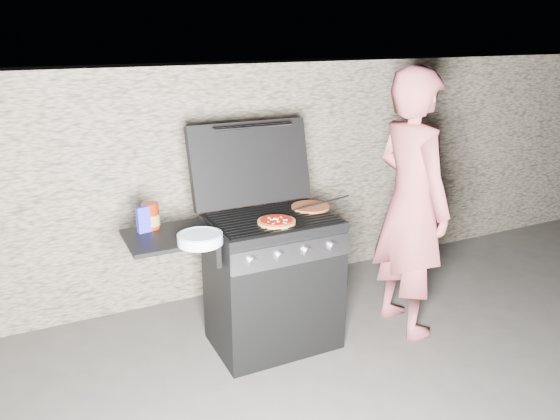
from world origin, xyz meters
name	(u,v)px	position (x,y,z in m)	size (l,w,h in m)	color
ground	(273,342)	(0.00, 0.00, 0.00)	(50.00, 50.00, 0.00)	#413F3D
stone_wall	(217,179)	(0.00, 1.05, 0.90)	(8.00, 0.35, 1.80)	tan
gas_grill	(238,289)	(-0.25, 0.00, 0.46)	(1.34, 0.79, 0.91)	black
pizza_topped	(277,221)	(-0.03, -0.11, 0.92)	(0.24, 0.24, 0.03)	#CE8C46
pizza_plain	(310,207)	(0.30, 0.06, 0.92)	(0.26, 0.26, 0.01)	#C5703C
sauce_jar	(151,216)	(-0.74, 0.16, 0.98)	(0.10, 0.10, 0.16)	maroon
blue_carton	(143,219)	(-0.79, 0.11, 0.98)	(0.07, 0.04, 0.16)	#2424AF
plate_stack	(200,239)	(-0.55, -0.21, 0.93)	(0.25, 0.25, 0.06)	white
person	(411,204)	(0.94, -0.19, 0.92)	(0.67, 0.44, 1.84)	#BA5357
tongs	(321,204)	(0.35, 0.00, 0.95)	(0.01, 0.01, 0.39)	black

